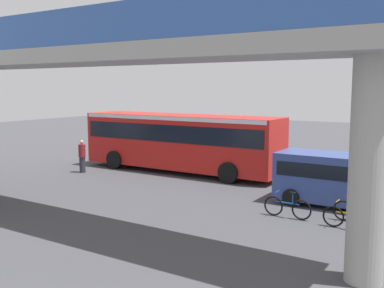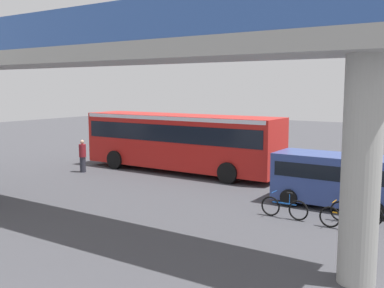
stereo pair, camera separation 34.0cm
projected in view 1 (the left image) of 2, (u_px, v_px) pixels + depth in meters
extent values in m
plane|color=#424247|center=(182.00, 170.00, 25.33)|extent=(80.00, 80.00, 0.00)
cube|color=red|center=(180.00, 141.00, 24.59)|extent=(11.50, 2.55, 2.86)
cube|color=black|center=(180.00, 132.00, 24.53)|extent=(11.04, 2.59, 0.90)
cube|color=white|center=(180.00, 117.00, 24.43)|extent=(11.27, 2.58, 0.20)
cube|color=black|center=(103.00, 129.00, 27.62)|extent=(0.04, 2.24, 1.20)
cylinder|color=black|center=(115.00, 160.00, 25.63)|extent=(1.04, 0.30, 1.04)
cylinder|color=black|center=(142.00, 154.00, 27.77)|extent=(1.04, 0.30, 1.04)
cylinder|color=black|center=(228.00, 173.00, 21.72)|extent=(1.04, 0.30, 1.04)
cylinder|color=black|center=(251.00, 165.00, 23.86)|extent=(1.04, 0.30, 1.04)
cube|color=#33478C|center=(339.00, 178.00, 17.48)|extent=(4.80, 1.95, 1.86)
cube|color=black|center=(340.00, 169.00, 17.43)|extent=(4.42, 1.98, 0.56)
cylinder|color=black|center=(291.00, 197.00, 17.60)|extent=(0.68, 0.22, 0.68)
cylinder|color=black|center=(307.00, 188.00, 19.23)|extent=(0.68, 0.22, 0.68)
cylinder|color=black|center=(377.00, 209.00, 15.92)|extent=(0.68, 0.22, 0.68)
torus|color=black|center=(333.00, 216.00, 14.96)|extent=(0.72, 0.06, 0.72)
torus|color=black|center=(366.00, 221.00, 14.40)|extent=(0.72, 0.06, 0.72)
cube|color=orange|center=(350.00, 213.00, 14.65)|extent=(0.89, 0.04, 0.04)
cylinder|color=orange|center=(356.00, 208.00, 14.53)|extent=(0.03, 0.03, 0.40)
cube|color=black|center=(356.00, 202.00, 14.50)|extent=(0.20, 0.08, 0.04)
cylinder|color=orange|center=(338.00, 201.00, 14.82)|extent=(0.02, 0.44, 0.02)
torus|color=black|center=(273.00, 206.00, 16.28)|extent=(0.72, 0.06, 0.72)
torus|color=black|center=(302.00, 210.00, 15.73)|extent=(0.72, 0.06, 0.72)
cube|color=blue|center=(287.00, 203.00, 15.98)|extent=(0.89, 0.04, 0.04)
cylinder|color=blue|center=(293.00, 198.00, 15.86)|extent=(0.03, 0.03, 0.40)
cube|color=black|center=(293.00, 193.00, 15.83)|extent=(0.20, 0.08, 0.04)
cylinder|color=blue|center=(277.00, 191.00, 16.15)|extent=(0.02, 0.44, 0.02)
torus|color=black|center=(343.00, 211.00, 15.66)|extent=(0.72, 0.06, 0.72)
torus|color=black|center=(375.00, 215.00, 15.10)|extent=(0.72, 0.06, 0.72)
cube|color=red|center=(359.00, 208.00, 15.36)|extent=(0.89, 0.04, 0.04)
cylinder|color=red|center=(365.00, 203.00, 15.23)|extent=(0.03, 0.03, 0.40)
cube|color=black|center=(365.00, 197.00, 15.21)|extent=(0.20, 0.08, 0.04)
cylinder|color=red|center=(348.00, 196.00, 15.53)|extent=(0.02, 0.44, 0.02)
cylinder|color=#2D2D38|center=(82.00, 165.00, 24.52)|extent=(0.32, 0.32, 0.85)
cylinder|color=maroon|center=(82.00, 151.00, 24.42)|extent=(0.38, 0.38, 0.70)
sphere|color=tan|center=(82.00, 142.00, 24.36)|extent=(0.22, 0.22, 0.22)
cylinder|color=slate|center=(280.00, 144.00, 25.61)|extent=(0.08, 0.08, 2.80)
cube|color=blue|center=(281.00, 125.00, 25.47)|extent=(0.04, 0.60, 0.60)
cube|color=silver|center=(299.00, 174.00, 24.11)|extent=(2.00, 0.20, 0.01)
cube|color=silver|center=(233.00, 167.00, 26.23)|extent=(2.00, 0.20, 0.01)
cube|color=silver|center=(177.00, 161.00, 28.36)|extent=(2.00, 0.20, 0.01)
cube|color=silver|center=(128.00, 156.00, 30.49)|extent=(2.00, 0.20, 0.01)
cylinder|color=#9E9E99|center=(368.00, 171.00, 10.45)|extent=(0.90, 0.90, 5.40)
cube|color=#9E9E99|center=(33.00, 60.00, 16.35)|extent=(25.61, 2.60, 0.50)
cube|color=#3359A5|center=(59.00, 40.00, 17.29)|extent=(25.61, 0.08, 1.10)
cube|color=#3359A5|center=(1.00, 34.00, 15.20)|extent=(25.61, 0.08, 1.10)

